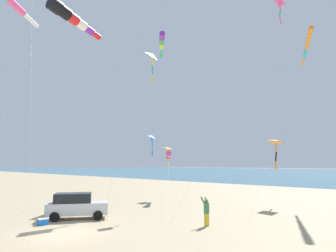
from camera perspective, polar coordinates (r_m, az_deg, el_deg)
ground_plane at (r=19.64m, az=-18.82°, el=-18.32°), size 600.00×600.00×0.00m
parked_car at (r=24.26m, az=-16.59°, el=-13.90°), size 4.63×3.82×1.85m
cooler_box at (r=22.66m, az=-22.15°, el=-16.07°), size 0.62×0.42×0.42m
person_adult_flyer at (r=20.78m, az=7.11°, el=-15.15°), size 0.55×0.43×1.87m
kite_windsock_purple_drifting at (r=34.00m, az=0.08°, el=-5.53°), size 11.00×11.53×5.42m
kite_delta_long_streamer_left at (r=29.44m, az=19.99°, el=20.74°), size 10.05×4.51×17.96m
kite_windsock_red_high_left at (r=17.39m, az=-17.68°, el=18.73°), size 7.17×2.92×11.97m
kite_windsock_white_trailing at (r=44.58m, az=-1.17°, el=15.20°), size 16.71×11.10×21.60m
kite_windsock_yellow_midlevel at (r=37.60m, az=24.42°, el=13.86°), size 19.95×4.23×17.74m
kite_delta_green_low_center at (r=36.62m, az=-0.14°, el=-4.24°), size 14.58×3.29×6.05m
kite_delta_striped_overhead at (r=32.37m, az=19.34°, el=-2.84°), size 11.78×2.29×6.51m
kite_delta_small_distant at (r=24.17m, az=-3.09°, el=-2.08°), size 13.15×1.44×6.37m
kite_delta_checkered_midright at (r=31.50m, az=-2.81°, el=12.67°), size 11.89×2.32×15.21m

